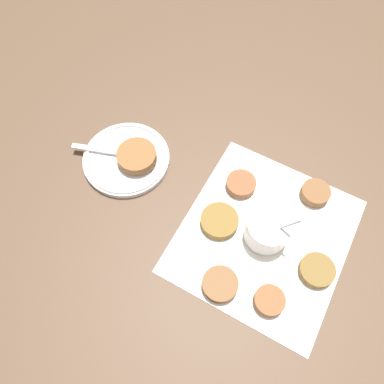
{
  "coord_description": "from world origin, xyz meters",
  "views": [
    {
      "loc": [
        -0.33,
        0.01,
        0.72
      ],
      "look_at": [
        -0.02,
        0.18,
        0.02
      ],
      "focal_mm": 35.0,
      "sensor_mm": 36.0,
      "label": 1
    }
  ],
  "objects_px": {
    "sauce_bowl": "(267,230)",
    "fork": "(120,153)",
    "serving_plate": "(126,158)",
    "fritter_on_plate": "(136,157)"
  },
  "relations": [
    {
      "from": "serving_plate",
      "to": "fritter_on_plate",
      "type": "bearing_deg",
      "value": -83.75
    },
    {
      "from": "serving_plate",
      "to": "fork",
      "type": "xyz_separation_m",
      "value": [
        0.0,
        0.01,
        0.01
      ]
    },
    {
      "from": "fritter_on_plate",
      "to": "fork",
      "type": "xyz_separation_m",
      "value": [
        -0.0,
        0.04,
        -0.01
      ]
    },
    {
      "from": "serving_plate",
      "to": "sauce_bowl",
      "type": "bearing_deg",
      "value": -92.86
    },
    {
      "from": "fritter_on_plate",
      "to": "sauce_bowl",
      "type": "bearing_deg",
      "value": -93.61
    },
    {
      "from": "sauce_bowl",
      "to": "serving_plate",
      "type": "height_order",
      "value": "sauce_bowl"
    },
    {
      "from": "sauce_bowl",
      "to": "fork",
      "type": "bearing_deg",
      "value": 87.18
    },
    {
      "from": "fritter_on_plate",
      "to": "serving_plate",
      "type": "bearing_deg",
      "value": 96.25
    },
    {
      "from": "serving_plate",
      "to": "fritter_on_plate",
      "type": "relative_size",
      "value": 2.22
    },
    {
      "from": "sauce_bowl",
      "to": "serving_plate",
      "type": "distance_m",
      "value": 0.35
    }
  ]
}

